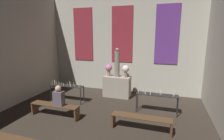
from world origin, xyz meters
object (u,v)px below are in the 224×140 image
object	(u,v)px
altar	(117,87)
candle_rack_right	(157,97)
flower_vase_left	(109,69)
statue	(117,63)
candle_rack_left	(67,87)
pew_back_right	(141,121)
pew_back_left	(55,108)
person_seated	(59,96)
flower_vase_right	(126,70)

from	to	relation	value
altar	candle_rack_right	size ratio (longest dim) A/B	0.82
flower_vase_left	candle_rack_right	bearing A→B (deg)	-28.93
statue	candle_rack_left	size ratio (longest dim) A/B	0.88
candle_rack_left	altar	bearing A→B (deg)	33.78
candle_rack_left	pew_back_right	world-z (taller)	candle_rack_left
altar	pew_back_left	distance (m)	3.19
pew_back_left	statue	bearing A→B (deg)	60.22
person_seated	pew_back_left	bearing A→B (deg)	180.00
candle_rack_right	pew_back_right	bearing A→B (deg)	-104.62
statue	person_seated	xyz separation A→B (m)	(-1.38, -2.76, -0.84)
statue	candle_rack_right	bearing A→B (deg)	-33.84
altar	candle_rack_right	world-z (taller)	altar
altar	person_seated	size ratio (longest dim) A/B	1.74
candle_rack_right	pew_back_left	size ratio (longest dim) A/B	0.84
statue	candle_rack_left	xyz separation A→B (m)	(-1.97, -1.32, -0.98)
person_seated	pew_back_right	bearing A→B (deg)	0.00
pew_back_left	flower_vase_right	bearing A→B (deg)	54.11
statue	flower_vase_left	world-z (taller)	statue
altar	pew_back_right	world-z (taller)	altar
pew_back_right	person_seated	xyz separation A→B (m)	(-2.96, 0.00, 0.46)
flower_vase_left	person_seated	distance (m)	2.98
altar	pew_back_right	size ratio (longest dim) A/B	0.69
flower_vase_right	candle_rack_left	bearing A→B (deg)	-151.11
flower_vase_right	candle_rack_right	world-z (taller)	flower_vase_right
statue	candle_rack_right	xyz separation A→B (m)	(1.96, -1.31, -0.98)
altar	candle_rack_right	xyz separation A→B (m)	(1.96, -1.31, 0.16)
flower_vase_left	pew_back_right	bearing A→B (deg)	-54.11
flower_vase_left	pew_back_right	size ratio (longest dim) A/B	0.31
statue	flower_vase_right	size ratio (longest dim) A/B	2.40
altar	statue	world-z (taller)	statue
person_seated	candle_rack_right	bearing A→B (deg)	23.44
pew_back_right	candle_rack_right	bearing A→B (deg)	75.38
flower_vase_left	flower_vase_right	size ratio (longest dim) A/B	1.00
statue	person_seated	size ratio (longest dim) A/B	1.86
flower_vase_left	candle_rack_right	world-z (taller)	flower_vase_left
flower_vase_left	candle_rack_left	world-z (taller)	flower_vase_left
statue	person_seated	distance (m)	3.20
pew_back_left	pew_back_right	size ratio (longest dim) A/B	1.00
flower_vase_left	flower_vase_right	world-z (taller)	same
candle_rack_right	statue	bearing A→B (deg)	146.16
statue	person_seated	bearing A→B (deg)	-116.59
candle_rack_left	pew_back_right	distance (m)	3.84
flower_vase_left	candle_rack_right	size ratio (longest dim) A/B	0.37
flower_vase_left	person_seated	xyz separation A→B (m)	(-0.96, -2.76, -0.56)
candle_rack_right	person_seated	world-z (taller)	person_seated
altar	candle_rack_right	distance (m)	2.36
candle_rack_right	flower_vase_right	bearing A→B (deg)	139.56
pew_back_right	flower_vase_right	bearing A→B (deg)	112.83
candle_rack_left	person_seated	distance (m)	1.57
altar	pew_back_left	size ratio (longest dim) A/B	0.69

